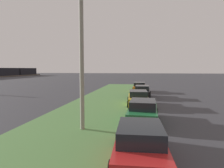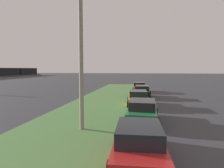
{
  "view_description": "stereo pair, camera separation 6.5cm",
  "coord_description": "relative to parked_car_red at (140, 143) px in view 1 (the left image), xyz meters",
  "views": [
    {
      "loc": [
        -1.93,
        3.66,
        3.5
      ],
      "look_at": [
        19.95,
        7.05,
        1.75
      ],
      "focal_mm": 30.83,
      "sensor_mm": 36.0,
      "label": 1
    },
    {
      "loc": [
        -1.92,
        3.6,
        3.5
      ],
      "look_at": [
        19.95,
        7.05,
        1.75
      ],
      "focal_mm": 30.83,
      "sensor_mm": 36.0,
      "label": 2
    }
  ],
  "objects": [
    {
      "name": "streetlight",
      "position": [
        3.08,
        2.88,
        3.67
      ],
      "size": [
        0.86,
        2.85,
        7.5
      ],
      "color": "gray",
      "rests_on": "ground"
    },
    {
      "name": "parked_car_orange",
      "position": [
        22.29,
        0.27,
        0.0
      ],
      "size": [
        4.35,
        2.12,
        1.47
      ],
      "rotation": [
        0.0,
        0.0,
        -0.03
      ],
      "color": "orange",
      "rests_on": "ground"
    },
    {
      "name": "parked_car_green",
      "position": [
        5.6,
        -0.14,
        0.0
      ],
      "size": [
        4.38,
        2.18,
        1.47
      ],
      "rotation": [
        0.0,
        0.0,
        -0.05
      ],
      "color": "#1E6B38",
      "rests_on": "ground"
    },
    {
      "name": "parked_car_yellow",
      "position": [
        11.1,
        0.28,
        0.0
      ],
      "size": [
        4.4,
        2.21,
        1.47
      ],
      "rotation": [
        0.0,
        0.0,
        0.06
      ],
      "color": "gold",
      "rests_on": "ground"
    },
    {
      "name": "grass_median",
      "position": [
        4.88,
        4.08,
        -0.66
      ],
      "size": [
        60.0,
        6.0,
        0.12
      ],
      "primitive_type": "cube",
      "color": "#517F42",
      "rests_on": "ground"
    },
    {
      "name": "parked_car_black",
      "position": [
        16.59,
        -0.12,
        0.0
      ],
      "size": [
        4.37,
        2.16,
        1.47
      ],
      "rotation": [
        0.0,
        0.0,
        -0.04
      ],
      "color": "black",
      "rests_on": "ground"
    },
    {
      "name": "parked_car_red",
      "position": [
        0.0,
        0.0,
        0.0
      ],
      "size": [
        4.36,
        2.14,
        1.47
      ],
      "rotation": [
        0.0,
        0.0,
        0.04
      ],
      "color": "red",
      "rests_on": "ground"
    }
  ]
}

